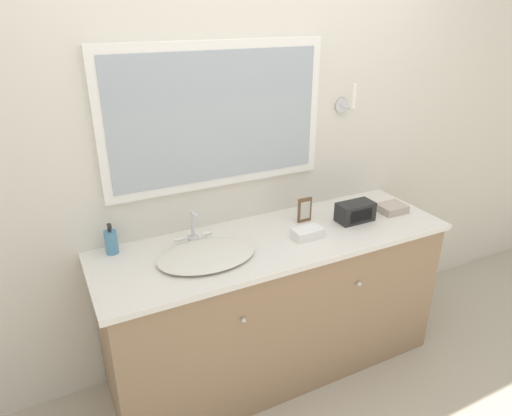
{
  "coord_description": "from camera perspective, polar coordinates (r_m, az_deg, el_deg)",
  "views": [
    {
      "loc": [
        -1.07,
        -1.55,
        2.0
      ],
      "look_at": [
        -0.12,
        0.32,
        1.07
      ],
      "focal_mm": 32.0,
      "sensor_mm": 36.0,
      "label": 1
    }
  ],
  "objects": [
    {
      "name": "sink_basin",
      "position": [
        2.26,
        -6.24,
        -5.74
      ],
      "size": [
        0.49,
        0.39,
        0.18
      ],
      "color": "silver",
      "rests_on": "vanity_counter"
    },
    {
      "name": "vanity_counter",
      "position": [
        2.67,
        2.4,
        -11.99
      ],
      "size": [
        1.94,
        0.62,
        0.87
      ],
      "color": "#937556",
      "rests_on": "ground_plane"
    },
    {
      "name": "ground_plane",
      "position": [
        2.75,
        5.79,
        -22.88
      ],
      "size": [
        14.0,
        14.0,
        0.0
      ],
      "primitive_type": "plane",
      "color": "#B2A893"
    },
    {
      "name": "appliance_box",
      "position": [
        2.67,
        12.31,
        -0.48
      ],
      "size": [
        0.21,
        0.11,
        0.11
      ],
      "color": "black",
      "rests_on": "vanity_counter"
    },
    {
      "name": "hand_towel_near_sink",
      "position": [
        2.45,
        6.49,
        -3.12
      ],
      "size": [
        0.16,
        0.1,
        0.05
      ],
      "color": "white",
      "rests_on": "vanity_counter"
    },
    {
      "name": "picture_frame",
      "position": [
        2.61,
        6.1,
        -0.24
      ],
      "size": [
        0.09,
        0.01,
        0.15
      ],
      "color": "brown",
      "rests_on": "vanity_counter"
    },
    {
      "name": "hand_towel_far_corner",
      "position": [
        2.85,
        16.62,
        -0.03
      ],
      "size": [
        0.16,
        0.13,
        0.05
      ],
      "color": "#B7A899",
      "rests_on": "vanity_counter"
    },
    {
      "name": "soap_bottle",
      "position": [
        2.38,
        -17.65,
        -4.02
      ],
      "size": [
        0.06,
        0.06,
        0.16
      ],
      "color": "teal",
      "rests_on": "vanity_counter"
    },
    {
      "name": "metal_tray",
      "position": [
        2.92,
        12.81,
        0.55
      ],
      "size": [
        0.17,
        0.1,
        0.01
      ],
      "color": "#ADADB2",
      "rests_on": "vanity_counter"
    },
    {
      "name": "wall_back",
      "position": [
        2.56,
        -1.05,
        7.63
      ],
      "size": [
        8.0,
        0.18,
        2.55
      ],
      "color": "silver",
      "rests_on": "ground_plane"
    }
  ]
}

